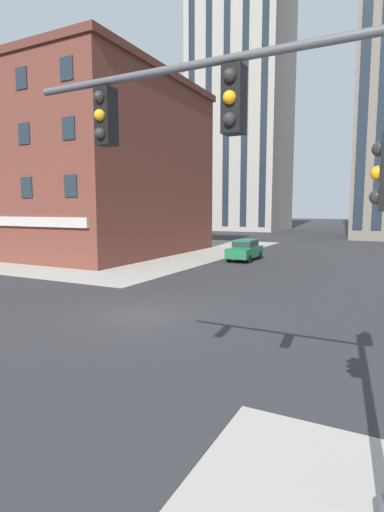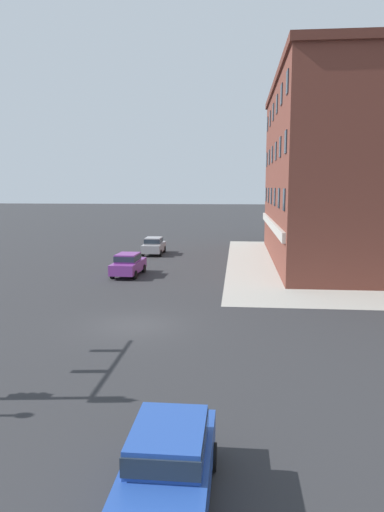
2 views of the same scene
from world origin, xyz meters
name	(u,v)px [view 1 (image 1 of 2)]	position (x,y,z in m)	size (l,w,h in m)	color
ground_plane	(142,316)	(0.00, 0.00, 0.00)	(320.00, 320.00, 0.00)	#2D2D30
sidewalk_far_corner	(92,248)	(-20.00, 20.00, 0.00)	(32.00, 32.00, 0.02)	#A8A399
traffic_signal_main	(319,189)	(7.78, -7.15, 4.44)	(5.88, 2.09, 6.97)	#4C4C51
car_main_southbound_far	(245,249)	(-2.10, 17.86, 0.92)	(1.92, 4.42, 1.68)	#1E6B3D
storefront_block_near_corner	(58,171)	(-21.82, 17.32, 7.93)	(26.15, 19.08, 15.84)	brown
residential_tower_skyline_left	(241,103)	(-19.63, 63.86, 24.75)	(17.85, 15.78, 49.46)	#9E998E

